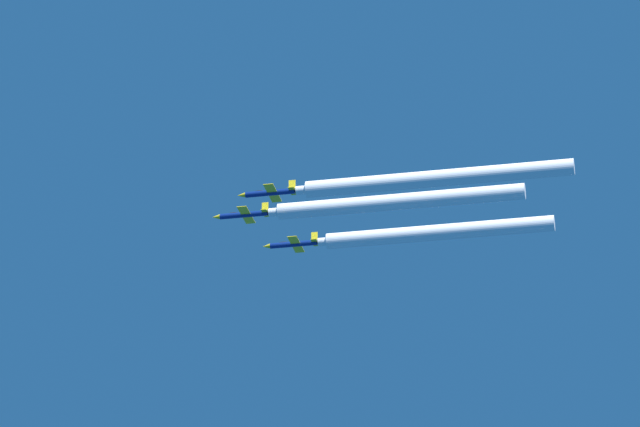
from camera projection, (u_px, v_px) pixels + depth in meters
jet_lead at (242, 215)px, 429.89m from camera, size 8.94×13.01×3.13m
jet_left_wingman at (268, 193)px, 415.71m from camera, size 8.94×13.01×3.13m
jet_right_wingman at (292, 244)px, 439.98m from camera, size 8.94×13.01×3.13m
smoke_trail_lead at (395, 202)px, 423.89m from camera, size 3.51×55.71×3.51m
smoke_trail_left_wingman at (433, 179)px, 409.49m from camera, size 3.51×58.21×3.51m
smoke_trail_right_wingman at (435, 233)px, 434.27m from camera, size 3.51×52.43×3.51m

